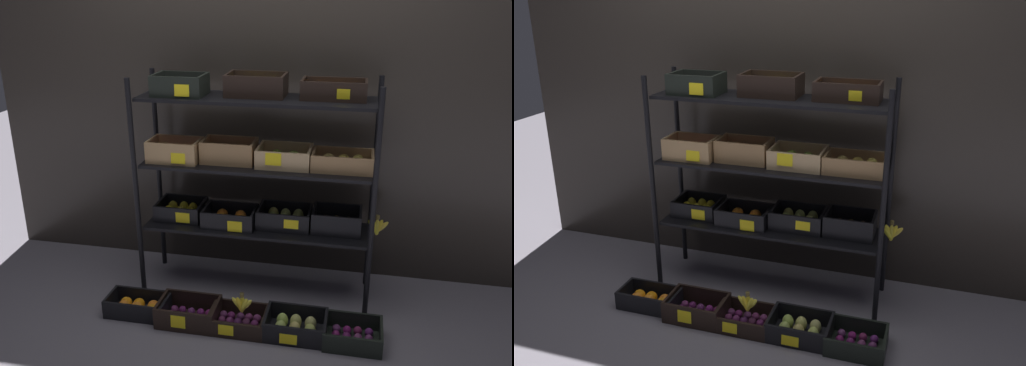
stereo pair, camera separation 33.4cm
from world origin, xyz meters
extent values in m
plane|color=slate|center=(0.00, 0.00, 0.00)|extent=(10.00, 10.00, 0.00)
cube|color=#2D2823|center=(0.00, 0.39, 1.28)|extent=(3.84, 0.12, 2.57)
cylinder|color=black|center=(-0.72, -0.19, 0.70)|extent=(0.03, 0.03, 1.41)
cylinder|color=black|center=(0.72, -0.19, 0.70)|extent=(0.03, 0.03, 1.41)
cylinder|color=black|center=(-0.72, 0.19, 0.70)|extent=(0.03, 0.03, 1.41)
cylinder|color=black|center=(0.72, 0.19, 0.70)|extent=(0.03, 0.03, 1.41)
cube|color=black|center=(0.00, 0.00, 0.45)|extent=(1.41, 0.35, 0.02)
cube|color=black|center=(0.00, 0.00, 0.86)|extent=(1.41, 0.35, 0.02)
cube|color=black|center=(0.00, 0.00, 1.28)|extent=(1.41, 0.35, 0.02)
cube|color=black|center=(-0.51, 0.04, 0.46)|extent=(0.30, 0.25, 0.01)
cube|color=black|center=(-0.51, -0.08, 0.52)|extent=(0.30, 0.02, 0.10)
cube|color=black|center=(-0.51, 0.15, 0.52)|extent=(0.30, 0.02, 0.10)
cube|color=black|center=(-0.66, 0.04, 0.52)|extent=(0.02, 0.22, 0.10)
cube|color=black|center=(-0.37, 0.04, 0.52)|extent=(0.02, 0.22, 0.10)
ellipsoid|color=yellow|center=(-0.59, 0.00, 0.51)|extent=(0.06, 0.06, 0.08)
ellipsoid|color=yellow|center=(-0.51, 0.00, 0.51)|extent=(0.06, 0.06, 0.08)
ellipsoid|color=yellow|center=(-0.44, 0.00, 0.51)|extent=(0.06, 0.06, 0.08)
ellipsoid|color=yellow|center=(-0.59, 0.08, 0.51)|extent=(0.06, 0.06, 0.08)
ellipsoid|color=yellow|center=(-0.51, 0.08, 0.51)|extent=(0.06, 0.06, 0.08)
ellipsoid|color=yellow|center=(-0.44, 0.07, 0.51)|extent=(0.06, 0.06, 0.08)
cube|color=yellow|center=(-0.46, -0.09, 0.51)|extent=(0.09, 0.00, 0.07)
cube|color=black|center=(-0.17, -0.02, 0.46)|extent=(0.33, 0.23, 0.01)
cube|color=black|center=(-0.17, -0.12, 0.52)|extent=(0.33, 0.02, 0.10)
cube|color=black|center=(-0.17, 0.09, 0.52)|extent=(0.33, 0.02, 0.10)
cube|color=black|center=(-0.33, -0.02, 0.52)|extent=(0.02, 0.20, 0.10)
cube|color=black|center=(-0.01, -0.02, 0.52)|extent=(0.02, 0.20, 0.10)
sphere|color=orange|center=(-0.22, -0.05, 0.50)|extent=(0.07, 0.07, 0.07)
sphere|color=orange|center=(-0.11, -0.05, 0.50)|extent=(0.07, 0.07, 0.07)
sphere|color=orange|center=(-0.23, 0.02, 0.50)|extent=(0.07, 0.07, 0.07)
sphere|color=orange|center=(-0.11, 0.02, 0.50)|extent=(0.07, 0.07, 0.07)
cube|color=yellow|center=(-0.11, -0.13, 0.50)|extent=(0.09, 0.01, 0.07)
cube|color=black|center=(0.18, 0.04, 0.46)|extent=(0.34, 0.24, 0.01)
cube|color=black|center=(0.18, -0.08, 0.52)|extent=(0.34, 0.02, 0.11)
cube|color=black|center=(0.18, 0.15, 0.52)|extent=(0.34, 0.02, 0.11)
cube|color=black|center=(0.02, 0.04, 0.52)|extent=(0.02, 0.21, 0.11)
cube|color=black|center=(0.34, 0.04, 0.52)|extent=(0.02, 0.21, 0.11)
ellipsoid|color=#B1C053|center=(0.11, 0.00, 0.51)|extent=(0.07, 0.07, 0.09)
ellipsoid|color=#A8BA5A|center=(0.18, 0.00, 0.51)|extent=(0.07, 0.07, 0.09)
ellipsoid|color=#AEB559|center=(0.26, 0.00, 0.51)|extent=(0.07, 0.07, 0.09)
ellipsoid|color=#BFB84E|center=(0.10, 0.07, 0.51)|extent=(0.07, 0.07, 0.09)
ellipsoid|color=#A8B555|center=(0.18, 0.07, 0.51)|extent=(0.07, 0.07, 0.09)
ellipsoid|color=#A6B04F|center=(0.26, 0.07, 0.51)|extent=(0.07, 0.07, 0.09)
cube|color=yellow|center=(0.24, -0.09, 0.52)|extent=(0.09, 0.01, 0.06)
cube|color=black|center=(0.51, 0.04, 0.46)|extent=(0.30, 0.23, 0.01)
cube|color=black|center=(0.51, -0.07, 0.53)|extent=(0.30, 0.02, 0.12)
cube|color=black|center=(0.51, 0.14, 0.53)|extent=(0.30, 0.02, 0.12)
cube|color=black|center=(0.37, 0.04, 0.53)|extent=(0.02, 0.20, 0.12)
cube|color=black|center=(0.65, 0.04, 0.53)|extent=(0.02, 0.20, 0.12)
ellipsoid|color=brown|center=(0.44, 0.00, 0.50)|extent=(0.05, 0.05, 0.07)
ellipsoid|color=brown|center=(0.51, 0.00, 0.50)|extent=(0.05, 0.05, 0.07)
ellipsoid|color=brown|center=(0.58, 0.00, 0.50)|extent=(0.05, 0.05, 0.07)
ellipsoid|color=brown|center=(0.44, 0.07, 0.50)|extent=(0.05, 0.05, 0.07)
ellipsoid|color=brown|center=(0.51, 0.07, 0.50)|extent=(0.05, 0.05, 0.07)
ellipsoid|color=brown|center=(0.58, 0.07, 0.50)|extent=(0.05, 0.05, 0.07)
cube|color=tan|center=(-0.51, -0.02, 0.88)|extent=(0.32, 0.21, 0.01)
cube|color=tan|center=(-0.51, -0.12, 0.94)|extent=(0.32, 0.02, 0.12)
cube|color=tan|center=(-0.51, 0.07, 0.94)|extent=(0.32, 0.02, 0.12)
cube|color=tan|center=(-0.66, -0.02, 0.94)|extent=(0.02, 0.18, 0.12)
cube|color=tan|center=(-0.36, -0.02, 0.94)|extent=(0.02, 0.18, 0.12)
sphere|color=red|center=(-0.56, -0.05, 0.92)|extent=(0.07, 0.07, 0.07)
sphere|color=red|center=(-0.45, -0.05, 0.92)|extent=(0.07, 0.07, 0.07)
sphere|color=red|center=(-0.57, 0.00, 0.92)|extent=(0.07, 0.07, 0.07)
sphere|color=red|center=(-0.46, 0.00, 0.92)|extent=(0.07, 0.07, 0.07)
cube|color=yellow|center=(-0.46, -0.13, 0.92)|extent=(0.09, 0.01, 0.07)
cube|color=#A87F51|center=(-0.17, 0.02, 0.88)|extent=(0.33, 0.21, 0.01)
cube|color=#A87F51|center=(-0.17, -0.08, 0.95)|extent=(0.33, 0.02, 0.13)
cube|color=#A87F51|center=(-0.17, 0.12, 0.95)|extent=(0.33, 0.02, 0.13)
cube|color=#A87F51|center=(-0.33, 0.02, 0.95)|extent=(0.02, 0.18, 0.13)
cube|color=#A87F51|center=(-0.02, 0.02, 0.95)|extent=(0.02, 0.18, 0.13)
sphere|color=orange|center=(-0.25, -0.01, 0.91)|extent=(0.06, 0.06, 0.06)
sphere|color=orange|center=(-0.17, -0.01, 0.91)|extent=(0.06, 0.06, 0.06)
sphere|color=orange|center=(-0.10, 0.00, 0.91)|extent=(0.06, 0.06, 0.06)
sphere|color=orange|center=(-0.25, 0.05, 0.91)|extent=(0.06, 0.06, 0.06)
sphere|color=orange|center=(-0.18, 0.05, 0.91)|extent=(0.06, 0.06, 0.06)
sphere|color=orange|center=(-0.10, 0.05, 0.91)|extent=(0.06, 0.06, 0.06)
cube|color=tan|center=(0.17, 0.02, 0.88)|extent=(0.33, 0.25, 0.01)
cube|color=tan|center=(0.17, -0.10, 0.93)|extent=(0.33, 0.02, 0.10)
cube|color=tan|center=(0.17, 0.14, 0.93)|extent=(0.33, 0.02, 0.10)
cube|color=tan|center=(0.02, 0.02, 0.93)|extent=(0.02, 0.22, 0.10)
cube|color=tan|center=(0.33, 0.02, 0.93)|extent=(0.02, 0.22, 0.10)
sphere|color=#93BB43|center=(0.11, -0.01, 0.92)|extent=(0.07, 0.07, 0.07)
sphere|color=#98BF37|center=(0.23, -0.02, 0.92)|extent=(0.07, 0.07, 0.07)
sphere|color=#90BD35|center=(0.12, 0.06, 0.92)|extent=(0.07, 0.07, 0.07)
sphere|color=#90B041|center=(0.22, 0.06, 0.92)|extent=(0.07, 0.07, 0.07)
cube|color=yellow|center=(0.13, -0.11, 0.94)|extent=(0.09, 0.01, 0.07)
cube|color=#A87F51|center=(0.53, 0.01, 0.88)|extent=(0.36, 0.23, 0.01)
cube|color=#A87F51|center=(0.53, -0.09, 0.93)|extent=(0.36, 0.02, 0.09)
cube|color=#A87F51|center=(0.53, 0.12, 0.93)|extent=(0.36, 0.02, 0.09)
cube|color=#A87F51|center=(0.35, 0.01, 0.93)|extent=(0.02, 0.20, 0.09)
cube|color=#A87F51|center=(0.70, 0.01, 0.93)|extent=(0.02, 0.20, 0.09)
sphere|color=#CFC44D|center=(0.44, -0.02, 0.92)|extent=(0.07, 0.07, 0.07)
sphere|color=#E2C452|center=(0.53, -0.01, 0.92)|extent=(0.07, 0.07, 0.07)
sphere|color=#E7BF51|center=(0.62, -0.02, 0.92)|extent=(0.07, 0.07, 0.07)
sphere|color=tan|center=(0.44, 0.04, 0.92)|extent=(0.07, 0.07, 0.07)
sphere|color=gold|center=(0.53, 0.04, 0.92)|extent=(0.07, 0.07, 0.07)
sphere|color=gold|center=(0.61, 0.05, 0.92)|extent=(0.07, 0.07, 0.07)
cube|color=black|center=(-0.46, -0.02, 1.29)|extent=(0.31, 0.23, 0.01)
cube|color=black|center=(-0.46, -0.13, 1.35)|extent=(0.31, 0.02, 0.11)
cube|color=black|center=(-0.46, 0.08, 1.35)|extent=(0.31, 0.02, 0.11)
cube|color=black|center=(-0.61, -0.02, 1.35)|extent=(0.02, 0.19, 0.11)
cube|color=black|center=(-0.31, -0.02, 1.35)|extent=(0.02, 0.19, 0.11)
sphere|color=#5C1753|center=(-0.55, -0.05, 1.32)|extent=(0.05, 0.05, 0.05)
sphere|color=#5D2851|center=(-0.49, -0.05, 1.32)|extent=(0.05, 0.05, 0.05)
sphere|color=#5C175D|center=(-0.43, -0.06, 1.32)|extent=(0.05, 0.05, 0.05)
sphere|color=#581A4B|center=(-0.37, -0.06, 1.32)|extent=(0.05, 0.05, 0.05)
sphere|color=#6C1C58|center=(-0.54, 0.02, 1.32)|extent=(0.05, 0.05, 0.05)
sphere|color=#55275D|center=(-0.49, 0.02, 1.32)|extent=(0.05, 0.05, 0.05)
sphere|color=#5E1946|center=(-0.43, 0.02, 1.32)|extent=(0.05, 0.05, 0.05)
sphere|color=#691D5C|center=(-0.37, 0.01, 1.32)|extent=(0.05, 0.05, 0.05)
cube|color=yellow|center=(-0.41, -0.14, 1.34)|extent=(0.09, 0.01, 0.07)
cube|color=black|center=(-0.01, 0.05, 1.29)|extent=(0.35, 0.23, 0.01)
cube|color=black|center=(-0.01, -0.06, 1.36)|extent=(0.35, 0.02, 0.12)
cube|color=black|center=(-0.01, 0.16, 1.36)|extent=(0.35, 0.02, 0.12)
cube|color=black|center=(-0.18, 0.05, 1.36)|extent=(0.02, 0.20, 0.12)
cube|color=black|center=(0.16, 0.05, 1.36)|extent=(0.02, 0.20, 0.12)
ellipsoid|color=yellow|center=(-0.11, 0.02, 1.34)|extent=(0.06, 0.06, 0.08)
ellipsoid|color=yellow|center=(-0.04, 0.01, 1.34)|extent=(0.06, 0.06, 0.08)
ellipsoid|color=yellow|center=(0.02, 0.01, 1.34)|extent=(0.06, 0.06, 0.08)
ellipsoid|color=yellow|center=(0.09, 0.01, 1.34)|extent=(0.06, 0.06, 0.08)
ellipsoid|color=yellow|center=(-0.10, 0.09, 1.34)|extent=(0.06, 0.06, 0.08)
ellipsoid|color=yellow|center=(-0.04, 0.09, 1.34)|extent=(0.06, 0.06, 0.08)
ellipsoid|color=yellow|center=(0.02, 0.09, 1.34)|extent=(0.06, 0.06, 0.08)
ellipsoid|color=yellow|center=(0.09, 0.09, 1.34)|extent=(0.06, 0.06, 0.08)
cube|color=black|center=(0.45, 0.04, 1.29)|extent=(0.38, 0.20, 0.01)
cube|color=black|center=(0.45, -0.05, 1.35)|extent=(0.38, 0.02, 0.10)
cube|color=black|center=(0.45, 0.14, 1.35)|extent=(0.38, 0.02, 0.10)
cube|color=black|center=(0.27, 0.04, 1.35)|extent=(0.02, 0.17, 0.10)
cube|color=black|center=(0.63, 0.04, 1.35)|extent=(0.02, 0.17, 0.10)
sphere|color=orange|center=(0.36, 0.03, 1.33)|extent=(0.07, 0.07, 0.07)
sphere|color=orange|center=(0.46, 0.03, 1.33)|extent=(0.07, 0.07, 0.07)
sphere|color=orange|center=(0.54, 0.02, 1.33)|extent=(0.07, 0.07, 0.07)
sphere|color=orange|center=(0.36, 0.07, 1.33)|extent=(0.07, 0.07, 0.07)
sphere|color=orange|center=(0.45, 0.06, 1.33)|extent=(0.07, 0.07, 0.07)
sphere|color=orange|center=(0.55, 0.07, 1.33)|extent=(0.07, 0.07, 0.07)
cube|color=yellow|center=(0.51, -0.06, 1.34)|extent=(0.07, 0.01, 0.06)
cylinder|color=brown|center=(0.76, 0.05, 0.56)|extent=(0.02, 0.02, 0.02)
ellipsoid|color=yellow|center=(0.74, 0.05, 0.49)|extent=(0.09, 0.03, 0.11)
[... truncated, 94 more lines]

